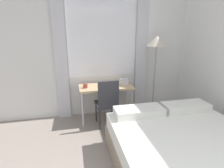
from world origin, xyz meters
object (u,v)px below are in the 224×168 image
object	(u,v)px
desk	(106,89)
standing_lamp	(156,47)
bed	(194,161)
book	(105,85)
desk_chair	(107,101)
mug	(85,86)
telephone	(124,82)

from	to	relation	value
desk	standing_lamp	xyz separation A→B (m)	(1.03, -0.03, 0.82)
bed	book	distance (m)	2.04
bed	standing_lamp	world-z (taller)	standing_lamp
desk	desk_chair	world-z (taller)	desk_chair
desk	mug	distance (m)	0.42
bed	mug	world-z (taller)	mug
desk_chair	standing_lamp	bearing A→B (deg)	10.29
telephone	desk	bearing A→B (deg)	-176.85
desk_chair	bed	distance (m)	1.71
book	desk	bearing A→B (deg)	-71.50
desk	telephone	xyz separation A→B (m)	(0.38, 0.02, 0.12)
book	mug	size ratio (longest dim) A/B	3.42
mug	book	bearing A→B (deg)	12.37
desk_chair	bed	bearing A→B (deg)	-67.40
book	mug	bearing A→B (deg)	-167.63
desk_chair	book	distance (m)	0.40
telephone	mug	distance (m)	0.79
bed	mug	size ratio (longest dim) A/B	24.08
desk_chair	bed	size ratio (longest dim) A/B	0.45
standing_lamp	telephone	distance (m)	0.95
telephone	book	world-z (taller)	telephone
telephone	book	xyz separation A→B (m)	(-0.39, 0.01, -0.04)
telephone	book	size ratio (longest dim) A/B	0.57
mug	bed	bearing A→B (deg)	-57.35
desk_chair	book	world-z (taller)	desk_chair
telephone	bed	bearing A→B (deg)	-79.60
bed	standing_lamp	xyz separation A→B (m)	(0.31, 1.78, 1.20)
bed	desk	bearing A→B (deg)	111.67
telephone	mug	xyz separation A→B (m)	(-0.79, -0.07, -0.01)
standing_lamp	mug	bearing A→B (deg)	-179.15
desk	mug	size ratio (longest dim) A/B	12.38
telephone	standing_lamp	bearing A→B (deg)	-4.63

